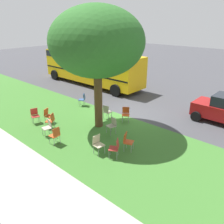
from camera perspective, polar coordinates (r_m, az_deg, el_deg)
ground at (r=14.35m, az=4.02°, el=-0.76°), size 80.00×80.00×0.00m
grass_verge at (r=12.20m, az=-5.31°, el=-5.12°), size 48.00×6.00×0.01m
sidewalk_strip at (r=10.20m, az=-24.11°, el=-13.21°), size 48.00×2.80×0.01m
street_tree at (r=11.69m, az=-3.81°, el=17.05°), size 4.76×4.76×6.33m
chair_0 at (r=10.15m, az=-3.57°, el=-7.79°), size 0.46×0.45×0.88m
chair_1 at (r=15.83m, az=-7.36°, el=3.36°), size 0.58×0.58×0.88m
chair_2 at (r=13.77m, az=-18.81°, el=-0.62°), size 0.52×0.51×0.88m
chair_3 at (r=9.84m, az=0.82°, el=-8.80°), size 0.58×0.57×0.88m
chair_4 at (r=13.26m, az=3.47°, el=-0.30°), size 0.58×0.58×0.88m
chair_5 at (r=11.17m, az=-14.10°, el=-5.49°), size 0.45×0.45×0.88m
chair_6 at (r=12.81m, az=-15.11°, el=-1.90°), size 0.58×0.57×0.88m
chair_7 at (r=11.86m, az=0.05°, el=-3.09°), size 0.49×0.49×0.88m
chair_8 at (r=12.09m, az=-15.85°, el=-3.47°), size 0.49×0.50×0.88m
chair_9 at (r=10.36m, az=3.87°, el=-7.11°), size 0.54×0.54×0.88m
chair_10 at (r=13.55m, az=-15.81°, el=-0.64°), size 0.55×0.54×0.88m
chair_11 at (r=13.54m, az=-1.31°, el=0.23°), size 0.47×0.47×0.88m
school_bus at (r=20.98m, az=-5.24°, el=11.62°), size 10.40×2.80×2.88m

